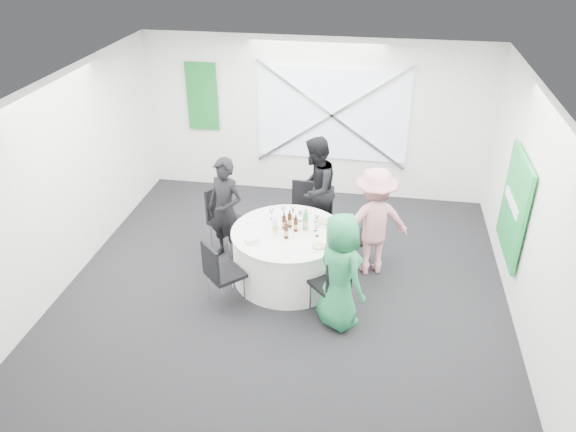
% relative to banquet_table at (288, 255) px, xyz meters
% --- Properties ---
extents(floor, '(6.00, 6.00, 0.00)m').
position_rel_banquet_table_xyz_m(floor, '(0.00, -0.20, -0.38)').
color(floor, black).
rests_on(floor, ground).
extents(ceiling, '(6.00, 6.00, 0.00)m').
position_rel_banquet_table_xyz_m(ceiling, '(0.00, -0.20, 2.42)').
color(ceiling, white).
rests_on(ceiling, wall_back).
extents(wall_back, '(6.00, 0.00, 6.00)m').
position_rel_banquet_table_xyz_m(wall_back, '(0.00, 2.80, 1.02)').
color(wall_back, silver).
rests_on(wall_back, floor).
extents(wall_front, '(6.00, 0.00, 6.00)m').
position_rel_banquet_table_xyz_m(wall_front, '(0.00, -3.20, 1.02)').
color(wall_front, silver).
rests_on(wall_front, floor).
extents(wall_left, '(0.00, 6.00, 6.00)m').
position_rel_banquet_table_xyz_m(wall_left, '(-3.00, -0.20, 1.02)').
color(wall_left, silver).
rests_on(wall_left, floor).
extents(wall_right, '(0.00, 6.00, 6.00)m').
position_rel_banquet_table_xyz_m(wall_right, '(3.00, -0.20, 1.02)').
color(wall_right, silver).
rests_on(wall_right, floor).
extents(window_panel, '(2.60, 0.03, 1.60)m').
position_rel_banquet_table_xyz_m(window_panel, '(0.30, 2.76, 1.12)').
color(window_panel, silver).
rests_on(window_panel, wall_back).
extents(window_brace_a, '(2.63, 0.05, 1.84)m').
position_rel_banquet_table_xyz_m(window_brace_a, '(0.30, 2.72, 1.12)').
color(window_brace_a, silver).
rests_on(window_brace_a, window_panel).
extents(window_brace_b, '(2.63, 0.05, 1.84)m').
position_rel_banquet_table_xyz_m(window_brace_b, '(0.30, 2.72, 1.12)').
color(window_brace_b, silver).
rests_on(window_brace_b, window_panel).
extents(green_banner, '(0.55, 0.04, 1.20)m').
position_rel_banquet_table_xyz_m(green_banner, '(-2.00, 2.75, 1.32)').
color(green_banner, '#115925').
rests_on(green_banner, wall_back).
extents(green_sign, '(0.05, 1.20, 1.40)m').
position_rel_banquet_table_xyz_m(green_sign, '(2.94, 0.40, 0.82)').
color(green_sign, '#1A8F3B').
rests_on(green_sign, wall_right).
extents(banquet_table, '(1.56, 1.56, 0.76)m').
position_rel_banquet_table_xyz_m(banquet_table, '(0.00, 0.00, 0.00)').
color(banquet_table, silver).
rests_on(banquet_table, floor).
extents(chair_back, '(0.43, 0.44, 0.91)m').
position_rel_banquet_table_xyz_m(chair_back, '(0.04, 1.18, 0.15)').
color(chair_back, black).
rests_on(chair_back, floor).
extents(chair_back_left, '(0.63, 0.62, 1.01)m').
position_rel_banquet_table_xyz_m(chair_back_left, '(-1.10, 0.62, 0.21)').
color(chair_back_left, black).
rests_on(chair_back_left, floor).
extents(chair_back_right, '(0.58, 0.57, 0.94)m').
position_rel_banquet_table_xyz_m(chair_back_right, '(1.07, 0.56, 0.17)').
color(chair_back_right, black).
rests_on(chair_back_right, floor).
extents(chair_front_right, '(0.58, 0.58, 0.91)m').
position_rel_banquet_table_xyz_m(chair_front_right, '(0.70, -0.73, 0.15)').
color(chair_front_right, black).
rests_on(chair_front_right, floor).
extents(chair_front_left, '(0.61, 0.61, 0.95)m').
position_rel_banquet_table_xyz_m(chair_front_left, '(-0.77, -0.76, 0.17)').
color(chair_front_left, black).
rests_on(chair_front_left, floor).
extents(person_man_back_left, '(0.68, 0.56, 1.59)m').
position_rel_banquet_table_xyz_m(person_man_back_left, '(-0.98, 0.38, 0.41)').
color(person_man_back_left, black).
rests_on(person_man_back_left, floor).
extents(person_man_back, '(0.58, 0.88, 1.67)m').
position_rel_banquet_table_xyz_m(person_man_back, '(0.22, 1.19, 0.45)').
color(person_man_back, black).
rests_on(person_man_back, floor).
extents(person_woman_pink, '(1.13, 0.78, 1.60)m').
position_rel_banquet_table_xyz_m(person_woman_pink, '(1.14, 0.39, 0.42)').
color(person_woman_pink, tan).
rests_on(person_woman_pink, floor).
extents(person_woman_green, '(0.87, 0.89, 1.54)m').
position_rel_banquet_table_xyz_m(person_woman_green, '(0.78, -0.85, 0.39)').
color(person_woman_green, '#23804B').
rests_on(person_woman_green, floor).
extents(plate_back, '(0.29, 0.29, 0.01)m').
position_rel_banquet_table_xyz_m(plate_back, '(-0.06, 0.49, 0.39)').
color(plate_back, white).
rests_on(plate_back, banquet_table).
extents(plate_back_left, '(0.25, 0.25, 0.01)m').
position_rel_banquet_table_xyz_m(plate_back_left, '(-0.52, 0.23, 0.39)').
color(plate_back_left, white).
rests_on(plate_back_left, banquet_table).
extents(plate_back_right, '(0.27, 0.27, 0.04)m').
position_rel_banquet_table_xyz_m(plate_back_right, '(0.47, 0.30, 0.40)').
color(plate_back_right, white).
rests_on(plate_back_right, banquet_table).
extents(plate_front_right, '(0.26, 0.26, 0.04)m').
position_rel_banquet_table_xyz_m(plate_front_right, '(0.46, -0.35, 0.40)').
color(plate_front_right, white).
rests_on(plate_front_right, banquet_table).
extents(plate_front_left, '(0.25, 0.25, 0.01)m').
position_rel_banquet_table_xyz_m(plate_front_left, '(-0.40, -0.33, 0.39)').
color(plate_front_left, white).
rests_on(plate_front_left, banquet_table).
extents(napkin, '(0.21, 0.20, 0.05)m').
position_rel_banquet_table_xyz_m(napkin, '(-0.42, -0.36, 0.42)').
color(napkin, silver).
rests_on(napkin, plate_front_left).
extents(beer_bottle_a, '(0.06, 0.06, 0.25)m').
position_rel_banquet_table_xyz_m(beer_bottle_a, '(-0.07, 0.07, 0.47)').
color(beer_bottle_a, '#3C1B0A').
rests_on(beer_bottle_a, banquet_table).
extents(beer_bottle_b, '(0.06, 0.06, 0.26)m').
position_rel_banquet_table_xyz_m(beer_bottle_b, '(0.00, 0.12, 0.48)').
color(beer_bottle_b, '#3C1B0A').
rests_on(beer_bottle_b, banquet_table).
extents(beer_bottle_c, '(0.06, 0.06, 0.25)m').
position_rel_banquet_table_xyz_m(beer_bottle_c, '(0.10, 0.03, 0.47)').
color(beer_bottle_c, '#3C1B0A').
rests_on(beer_bottle_c, banquet_table).
extents(beer_bottle_d, '(0.06, 0.06, 0.27)m').
position_rel_banquet_table_xyz_m(beer_bottle_d, '(0.01, -0.18, 0.48)').
color(beer_bottle_d, '#3C1B0A').
rests_on(beer_bottle_d, banquet_table).
extents(green_water_bottle, '(0.08, 0.08, 0.32)m').
position_rel_banquet_table_xyz_m(green_water_bottle, '(0.23, 0.09, 0.50)').
color(green_water_bottle, green).
rests_on(green_water_bottle, banquet_table).
extents(clear_water_bottle, '(0.08, 0.08, 0.27)m').
position_rel_banquet_table_xyz_m(clear_water_bottle, '(-0.17, -0.07, 0.48)').
color(clear_water_bottle, white).
rests_on(clear_water_bottle, banquet_table).
extents(wine_glass_a, '(0.07, 0.07, 0.17)m').
position_rel_banquet_table_xyz_m(wine_glass_a, '(0.01, 0.38, 0.50)').
color(wine_glass_a, white).
rests_on(wine_glass_a, banquet_table).
extents(wine_glass_b, '(0.07, 0.07, 0.17)m').
position_rel_banquet_table_xyz_m(wine_glass_b, '(0.37, 0.08, 0.50)').
color(wine_glass_b, white).
rests_on(wine_glass_b, banquet_table).
extents(wine_glass_c, '(0.07, 0.07, 0.17)m').
position_rel_banquet_table_xyz_m(wine_glass_c, '(0.37, 0.21, 0.50)').
color(wine_glass_c, white).
rests_on(wine_glass_c, banquet_table).
extents(wine_glass_d, '(0.07, 0.07, 0.17)m').
position_rel_banquet_table_xyz_m(wine_glass_d, '(-0.13, 0.39, 0.50)').
color(wine_glass_d, white).
rests_on(wine_glass_d, banquet_table).
extents(wine_glass_e, '(0.07, 0.07, 0.17)m').
position_rel_banquet_table_xyz_m(wine_glass_e, '(0.12, 0.31, 0.50)').
color(wine_glass_e, white).
rests_on(wine_glass_e, banquet_table).
extents(wine_glass_f, '(0.07, 0.07, 0.17)m').
position_rel_banquet_table_xyz_m(wine_glass_f, '(-0.28, 0.29, 0.50)').
color(wine_glass_f, white).
rests_on(wine_glass_f, banquet_table).
extents(wine_glass_g, '(0.07, 0.07, 0.17)m').
position_rel_banquet_table_xyz_m(wine_glass_g, '(0.40, -0.05, 0.50)').
color(wine_glass_g, white).
rests_on(wine_glass_g, banquet_table).
extents(fork_a, '(0.15, 0.02, 0.01)m').
position_rel_banquet_table_xyz_m(fork_a, '(0.19, 0.54, 0.38)').
color(fork_a, silver).
rests_on(fork_a, banquet_table).
extents(knife_a, '(0.15, 0.02, 0.01)m').
position_rel_banquet_table_xyz_m(knife_a, '(-0.16, 0.55, 0.38)').
color(knife_a, silver).
rests_on(knife_a, banquet_table).
extents(fork_b, '(0.09, 0.14, 0.01)m').
position_rel_banquet_table_xyz_m(fork_b, '(0.56, 0.12, 0.38)').
color(fork_b, silver).
rests_on(fork_b, banquet_table).
extents(knife_b, '(0.08, 0.14, 0.01)m').
position_rel_banquet_table_xyz_m(knife_b, '(0.43, 0.38, 0.38)').
color(knife_b, silver).
rests_on(knife_b, banquet_table).
extents(fork_c, '(0.10, 0.13, 0.01)m').
position_rel_banquet_table_xyz_m(fork_c, '(-0.35, 0.46, 0.38)').
color(fork_c, silver).
rests_on(fork_c, banquet_table).
extents(knife_c, '(0.09, 0.13, 0.01)m').
position_rel_banquet_table_xyz_m(knife_c, '(-0.55, 0.16, 0.38)').
color(knife_c, silver).
rests_on(knife_c, banquet_table).
extents(fork_d, '(0.12, 0.12, 0.01)m').
position_rel_banquet_table_xyz_m(fork_d, '(0.28, -0.51, 0.38)').
color(fork_d, silver).
rests_on(fork_d, banquet_table).
extents(knife_d, '(0.11, 0.12, 0.01)m').
position_rel_banquet_table_xyz_m(knife_d, '(0.53, -0.22, 0.38)').
color(knife_d, silver).
rests_on(knife_d, banquet_table).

